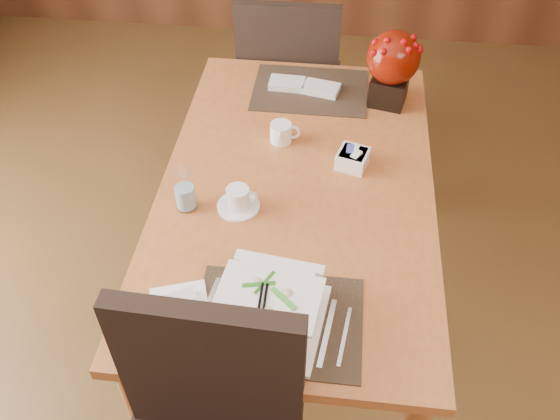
# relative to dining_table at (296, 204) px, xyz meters

# --- Properties ---
(dining_table) EXTENTS (0.90, 1.50, 0.75)m
(dining_table) POSITION_rel_dining_table_xyz_m (0.00, 0.00, 0.00)
(dining_table) COLOR #B86733
(dining_table) RESTS_ON ground
(placemat_near) EXTENTS (0.45, 0.33, 0.01)m
(placemat_near) POSITION_rel_dining_table_xyz_m (0.00, -0.55, 0.10)
(placemat_near) COLOR black
(placemat_near) RESTS_ON dining_table
(placemat_far) EXTENTS (0.45, 0.33, 0.01)m
(placemat_far) POSITION_rel_dining_table_xyz_m (0.00, 0.55, 0.10)
(placemat_far) COLOR black
(placemat_far) RESTS_ON dining_table
(soup_setting) EXTENTS (0.32, 0.32, 0.12)m
(soup_setting) POSITION_rel_dining_table_xyz_m (-0.02, -0.55, 0.15)
(soup_setting) COLOR white
(soup_setting) RESTS_ON dining_table
(coffee_cup) EXTENTS (0.14, 0.14, 0.08)m
(coffee_cup) POSITION_rel_dining_table_xyz_m (-0.17, -0.13, 0.13)
(coffee_cup) COLOR white
(coffee_cup) RESTS_ON dining_table
(water_glass) EXTENTS (0.08, 0.08, 0.16)m
(water_glass) POSITION_rel_dining_table_xyz_m (-0.34, -0.15, 0.18)
(water_glass) COLOR silver
(water_glass) RESTS_ON dining_table
(creamer_jug) EXTENTS (0.11, 0.11, 0.07)m
(creamer_jug) POSITION_rel_dining_table_xyz_m (-0.08, 0.22, 0.13)
(creamer_jug) COLOR white
(creamer_jug) RESTS_ON dining_table
(sugar_caddy) EXTENTS (0.12, 0.12, 0.06)m
(sugar_caddy) POSITION_rel_dining_table_xyz_m (0.18, 0.11, 0.13)
(sugar_caddy) COLOR white
(sugar_caddy) RESTS_ON dining_table
(berry_decor) EXTENTS (0.20, 0.20, 0.29)m
(berry_decor) POSITION_rel_dining_table_xyz_m (0.30, 0.51, 0.26)
(berry_decor) COLOR black
(berry_decor) RESTS_ON dining_table
(napkins_far) EXTENTS (0.29, 0.14, 0.02)m
(napkins_far) POSITION_rel_dining_table_xyz_m (-0.02, 0.55, 0.12)
(napkins_far) COLOR silver
(napkins_far) RESTS_ON dining_table
(bread_plate) EXTENTS (0.20, 0.20, 0.01)m
(bread_plate) POSITION_rel_dining_table_xyz_m (-0.27, -0.54, 0.10)
(bread_plate) COLOR white
(bread_plate) RESTS_ON dining_table
(far_chair) EXTENTS (0.46, 0.47, 0.99)m
(far_chair) POSITION_rel_dining_table_xyz_m (-0.12, 0.91, -0.10)
(far_chair) COLOR black
(far_chair) RESTS_ON ground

